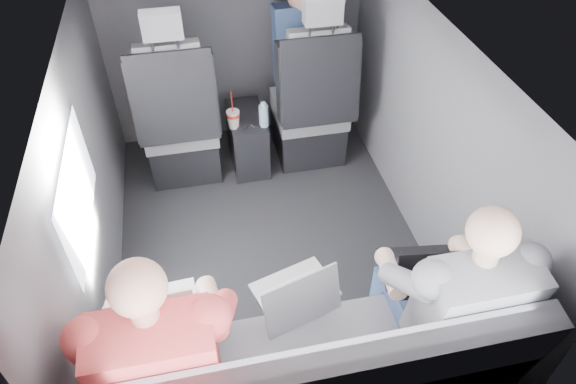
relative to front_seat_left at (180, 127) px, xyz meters
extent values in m
plane|color=black|center=(0.45, -0.84, -0.40)|extent=(2.60, 2.60, 0.00)
plane|color=#B2B2AD|center=(0.45, -0.84, 0.95)|extent=(2.60, 2.60, 0.00)
cube|color=#56565B|center=(-0.45, -0.84, 0.27)|extent=(0.02, 2.60, 1.35)
cube|color=#56565B|center=(1.35, -0.84, 0.27)|extent=(0.02, 2.60, 1.35)
cube|color=#56565B|center=(0.45, 0.46, 0.27)|extent=(1.80, 0.02, 1.35)
cube|color=white|center=(-0.43, -1.14, 0.50)|extent=(0.02, 0.75, 0.42)
cube|color=black|center=(0.90, -0.17, 0.40)|extent=(0.35, 0.11, 0.59)
cube|color=black|center=(0.00, 0.08, -0.25)|extent=(0.46, 0.48, 0.30)
cube|color=slate|center=(0.00, 0.06, -0.02)|extent=(0.48, 0.46, 0.14)
cube|color=slate|center=(0.00, -0.14, 0.35)|extent=(0.38, 0.18, 0.61)
cube|color=black|center=(-0.22, -0.14, 0.32)|extent=(0.08, 0.21, 0.53)
cube|color=black|center=(0.22, -0.14, 0.32)|extent=(0.08, 0.21, 0.53)
cube|color=black|center=(0.00, -0.20, 0.34)|extent=(0.50, 0.11, 0.58)
cube|color=slate|center=(0.00, -0.18, 0.79)|extent=(0.22, 0.10, 0.15)
cube|color=black|center=(0.90, 0.08, -0.25)|extent=(0.46, 0.48, 0.30)
cube|color=slate|center=(0.90, 0.06, -0.02)|extent=(0.48, 0.46, 0.14)
cube|color=slate|center=(0.90, -0.14, 0.35)|extent=(0.38, 0.18, 0.61)
cube|color=black|center=(0.68, -0.14, 0.32)|extent=(0.08, 0.21, 0.53)
cube|color=black|center=(1.12, -0.14, 0.32)|extent=(0.08, 0.21, 0.53)
cube|color=black|center=(0.90, -0.20, 0.34)|extent=(0.50, 0.11, 0.58)
cube|color=slate|center=(0.90, -0.18, 0.79)|extent=(0.22, 0.10, 0.15)
cube|color=black|center=(0.45, 0.04, -0.20)|extent=(0.24, 0.48, 0.40)
cylinder|color=black|center=(0.40, -0.08, 0.00)|extent=(0.09, 0.09, 0.01)
cylinder|color=black|center=(0.51, -0.08, 0.00)|extent=(0.09, 0.09, 0.01)
cube|color=slate|center=(0.45, -2.09, 0.28)|extent=(1.60, 0.17, 0.47)
cylinder|color=red|center=(0.35, -0.08, 0.10)|extent=(0.09, 0.09, 0.02)
cylinder|color=white|center=(0.35, -0.08, 0.12)|extent=(0.09, 0.09, 0.01)
cylinder|color=red|center=(0.35, -0.08, 0.20)|extent=(0.01, 0.01, 0.14)
cylinder|color=#AACBE6|center=(0.55, -0.10, 0.08)|extent=(0.06, 0.06, 0.15)
cylinder|color=#AACBE6|center=(0.55, -0.10, 0.16)|extent=(0.04, 0.04, 0.02)
cube|color=silver|center=(-0.15, -1.58, 0.19)|extent=(0.34, 0.26, 0.02)
cube|color=silver|center=(-0.15, -1.59, 0.20)|extent=(0.27, 0.15, 0.00)
cube|color=silver|center=(-0.15, -1.51, 0.20)|extent=(0.10, 0.06, 0.00)
cube|color=silver|center=(-0.15, -1.73, 0.31)|extent=(0.33, 0.09, 0.23)
cube|color=white|center=(-0.15, -1.72, 0.31)|extent=(0.29, 0.07, 0.19)
cube|color=#A6A6AB|center=(0.42, -1.60, 0.19)|extent=(0.39, 0.32, 0.02)
cube|color=silver|center=(0.42, -1.62, 0.20)|extent=(0.30, 0.20, 0.00)
cube|color=#A6A6AB|center=(0.42, -1.53, 0.20)|extent=(0.11, 0.08, 0.00)
cube|color=#A6A6AB|center=(0.42, -1.75, 0.31)|extent=(0.34, 0.16, 0.22)
cube|color=white|center=(0.42, -1.74, 0.31)|extent=(0.30, 0.13, 0.19)
cube|color=black|center=(0.99, -1.60, 0.19)|extent=(0.37, 0.28, 0.02)
cube|color=black|center=(0.99, -1.61, 0.20)|extent=(0.29, 0.17, 0.00)
cube|color=black|center=(0.99, -1.53, 0.20)|extent=(0.11, 0.06, 0.00)
cube|color=black|center=(0.99, -1.74, 0.31)|extent=(0.34, 0.11, 0.22)
cube|color=white|center=(0.99, -1.74, 0.31)|extent=(0.30, 0.09, 0.19)
cube|color=#2D2D31|center=(-0.24, -1.74, 0.11)|extent=(0.15, 0.44, 0.13)
cube|color=#2D2D31|center=(-0.02, -1.74, 0.11)|extent=(0.15, 0.44, 0.13)
cube|color=#2D2D31|center=(-0.24, -1.51, -0.18)|extent=(0.13, 0.13, 0.45)
cube|color=#2D2D31|center=(-0.02, -1.51, -0.18)|extent=(0.13, 0.13, 0.45)
cube|color=#C44240|center=(-0.13, -1.94, 0.36)|extent=(0.40, 0.27, 0.55)
sphere|color=#DBA189|center=(-0.13, -1.91, 0.75)|extent=(0.18, 0.18, 0.18)
cylinder|color=#DBA189|center=(-0.33, -1.66, 0.27)|extent=(0.11, 0.28, 0.12)
cylinder|color=#DBA189|center=(0.07, -1.66, 0.27)|extent=(0.11, 0.28, 0.12)
cube|color=navy|center=(0.92, -1.74, 0.11)|extent=(0.15, 0.43, 0.13)
cube|color=navy|center=(1.13, -1.74, 0.11)|extent=(0.15, 0.43, 0.13)
cube|color=navy|center=(0.92, -1.51, -0.18)|extent=(0.13, 0.13, 0.45)
cube|color=navy|center=(1.13, -1.51, -0.18)|extent=(0.13, 0.13, 0.45)
cube|color=slate|center=(1.03, -1.94, 0.35)|extent=(0.39, 0.27, 0.53)
sphere|color=beige|center=(1.03, -1.91, 0.74)|extent=(0.18, 0.18, 0.18)
cylinder|color=beige|center=(0.83, -1.66, 0.27)|extent=(0.11, 0.27, 0.12)
cylinder|color=beige|center=(1.22, -1.66, 0.27)|extent=(0.11, 0.27, 0.12)
cube|color=navy|center=(0.89, 0.24, 0.38)|extent=(0.39, 0.25, 0.56)
cube|color=navy|center=(0.89, 0.30, 0.09)|extent=(0.33, 0.39, 0.12)
camera|label=1|loc=(0.11, -2.91, 1.98)|focal=32.00mm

